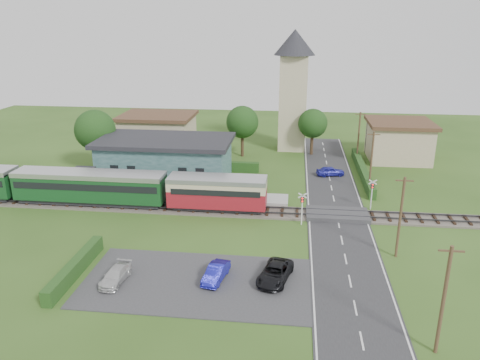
# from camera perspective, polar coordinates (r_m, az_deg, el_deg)

# --- Properties ---
(ground) EXTENTS (120.00, 120.00, 0.00)m
(ground) POSITION_cam_1_polar(r_m,az_deg,el_deg) (46.41, -0.48, -4.87)
(ground) COLOR #2D4C19
(railway_track) EXTENTS (76.00, 3.20, 0.49)m
(railway_track) POSITION_cam_1_polar(r_m,az_deg,el_deg) (48.20, -0.18, -3.80)
(railway_track) COLOR #4C443D
(railway_track) RESTS_ON ground
(road) EXTENTS (6.00, 70.00, 0.05)m
(road) POSITION_cam_1_polar(r_m,az_deg,el_deg) (46.32, 11.94, -5.32)
(road) COLOR #28282B
(road) RESTS_ON ground
(car_park) EXTENTS (17.00, 9.00, 0.08)m
(car_park) POSITION_cam_1_polar(r_m,az_deg,el_deg) (36.10, -5.35, -12.29)
(car_park) COLOR #333335
(car_park) RESTS_ON ground
(crossing_deck) EXTENTS (6.20, 3.40, 0.45)m
(crossing_deck) POSITION_cam_1_polar(r_m,az_deg,el_deg) (48.07, 11.77, -4.14)
(crossing_deck) COLOR #333335
(crossing_deck) RESTS_ON ground
(platform) EXTENTS (30.00, 3.00, 0.45)m
(platform) POSITION_cam_1_polar(r_m,az_deg,el_deg) (53.10, -10.54, -1.82)
(platform) COLOR gray
(platform) RESTS_ON ground
(equipment_hut) EXTENTS (2.30, 2.30, 2.55)m
(equipment_hut) POSITION_cam_1_polar(r_m,az_deg,el_deg) (55.46, -18.56, 0.06)
(equipment_hut) COLOR #BEAF8D
(equipment_hut) RESTS_ON platform
(station_building) EXTENTS (16.00, 9.00, 5.30)m
(station_building) POSITION_cam_1_polar(r_m,az_deg,el_deg) (57.60, -9.02, 2.49)
(station_building) COLOR #294D4D
(station_building) RESTS_ON ground
(train) EXTENTS (43.20, 2.90, 3.40)m
(train) POSITION_cam_1_polar(r_m,az_deg,el_deg) (53.05, -20.96, -0.56)
(train) COLOR #232328
(train) RESTS_ON ground
(church_tower) EXTENTS (6.00, 6.00, 17.60)m
(church_tower) POSITION_cam_1_polar(r_m,az_deg,el_deg) (70.67, 6.54, 11.84)
(church_tower) COLOR #BEAF8D
(church_tower) RESTS_ON ground
(house_west) EXTENTS (10.80, 8.80, 5.50)m
(house_west) POSITION_cam_1_polar(r_m,az_deg,el_deg) (71.96, -9.92, 5.79)
(house_west) COLOR tan
(house_west) RESTS_ON ground
(house_east) EXTENTS (8.80, 8.80, 5.50)m
(house_east) POSITION_cam_1_polar(r_m,az_deg,el_deg) (69.59, 18.75, 4.63)
(house_east) COLOR tan
(house_east) RESTS_ON ground
(hedge_carpark) EXTENTS (0.80, 9.00, 1.20)m
(hedge_carpark) POSITION_cam_1_polar(r_m,az_deg,el_deg) (38.78, -19.47, -10.09)
(hedge_carpark) COLOR #193814
(hedge_carpark) RESTS_ON ground
(hedge_roadside) EXTENTS (0.80, 18.00, 1.20)m
(hedge_roadside) POSITION_cam_1_polar(r_m,az_deg,el_deg) (61.53, 14.69, 1.12)
(hedge_roadside) COLOR #193814
(hedge_roadside) RESTS_ON ground
(hedge_station) EXTENTS (22.00, 0.80, 1.30)m
(hedge_station) POSITION_cam_1_polar(r_m,az_deg,el_deg) (62.34, -7.83, 1.85)
(hedge_station) COLOR #193814
(hedge_station) RESTS_ON ground
(tree_a) EXTENTS (5.20, 5.20, 8.00)m
(tree_a) POSITION_cam_1_polar(r_m,az_deg,el_deg) (63.05, -17.25, 5.82)
(tree_a) COLOR #332316
(tree_a) RESTS_ON ground
(tree_b) EXTENTS (4.60, 4.60, 7.34)m
(tree_b) POSITION_cam_1_polar(r_m,az_deg,el_deg) (66.99, 0.29, 7.06)
(tree_b) COLOR #332316
(tree_b) RESTS_ON ground
(tree_c) EXTENTS (4.20, 4.20, 6.78)m
(tree_c) POSITION_cam_1_polar(r_m,az_deg,el_deg) (68.66, 8.86, 6.82)
(tree_c) COLOR #332316
(tree_c) RESTS_ON ground
(utility_pole_a) EXTENTS (1.40, 0.22, 7.00)m
(utility_pole_a) POSITION_cam_1_polar(r_m,az_deg,el_deg) (29.78, 23.57, -13.20)
(utility_pole_a) COLOR #473321
(utility_pole_a) RESTS_ON ground
(utility_pole_b) EXTENTS (1.40, 0.22, 7.00)m
(utility_pole_b) POSITION_cam_1_polar(r_m,az_deg,el_deg) (40.14, 18.96, -4.23)
(utility_pole_b) COLOR #473321
(utility_pole_b) RESTS_ON ground
(utility_pole_c) EXTENTS (1.40, 0.22, 7.00)m
(utility_pole_c) POSITION_cam_1_polar(r_m,az_deg,el_deg) (54.99, 15.72, 2.24)
(utility_pole_c) COLOR #473321
(utility_pole_c) RESTS_ON ground
(utility_pole_d) EXTENTS (1.40, 0.22, 7.00)m
(utility_pole_d) POSITION_cam_1_polar(r_m,az_deg,el_deg) (66.49, 14.25, 5.17)
(utility_pole_d) COLOR #473321
(utility_pole_d) RESTS_ON ground
(crossing_signal_near) EXTENTS (0.84, 0.28, 3.28)m
(crossing_signal_near) POSITION_cam_1_polar(r_m,az_deg,el_deg) (44.91, 7.58, -2.92)
(crossing_signal_near) COLOR silver
(crossing_signal_near) RESTS_ON ground
(crossing_signal_far) EXTENTS (0.84, 0.28, 3.28)m
(crossing_signal_far) POSITION_cam_1_polar(r_m,az_deg,el_deg) (50.07, 15.81, -1.17)
(crossing_signal_far) COLOR silver
(crossing_signal_far) RESTS_ON ground
(streetlamp_west) EXTENTS (0.30, 0.30, 5.15)m
(streetlamp_west) POSITION_cam_1_polar(r_m,az_deg,el_deg) (69.70, -16.64, 5.07)
(streetlamp_west) COLOR #3F3F47
(streetlamp_west) RESTS_ON ground
(streetlamp_east) EXTENTS (0.30, 0.30, 5.15)m
(streetlamp_east) POSITION_cam_1_polar(r_m,az_deg,el_deg) (71.69, 15.18, 5.57)
(streetlamp_east) COLOR #3F3F47
(streetlamp_east) RESTS_ON ground
(car_on_road) EXTENTS (3.72, 2.16, 1.19)m
(car_on_road) POSITION_cam_1_polar(r_m,az_deg,el_deg) (60.25, 10.97, 1.07)
(car_on_road) COLOR #2526A7
(car_on_road) RESTS_ON road
(car_park_blue) EXTENTS (1.83, 3.66, 1.15)m
(car_park_blue) POSITION_cam_1_polar(r_m,az_deg,el_deg) (35.96, -2.94, -11.21)
(car_park_blue) COLOR #18199F
(car_park_blue) RESTS_ON car_park
(car_park_silver) EXTENTS (1.74, 3.69, 1.04)m
(car_park_silver) POSITION_cam_1_polar(r_m,az_deg,el_deg) (36.88, -14.94, -11.17)
(car_park_silver) COLOR silver
(car_park_silver) RESTS_ON car_park
(car_park_dark) EXTENTS (2.97, 4.69, 1.21)m
(car_park_dark) POSITION_cam_1_polar(r_m,az_deg,el_deg) (35.92, 4.29, -11.23)
(car_park_dark) COLOR black
(car_park_dark) RESTS_ON car_park
(pedestrian_near) EXTENTS (0.64, 0.54, 1.50)m
(pedestrian_near) POSITION_cam_1_polar(r_m,az_deg,el_deg) (50.78, -4.70, -1.35)
(pedestrian_near) COLOR gray
(pedestrian_near) RESTS_ON platform
(pedestrian_far) EXTENTS (0.96, 1.07, 1.83)m
(pedestrian_far) POSITION_cam_1_polar(r_m,az_deg,el_deg) (55.25, -18.25, -0.40)
(pedestrian_far) COLOR gray
(pedestrian_far) RESTS_ON platform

